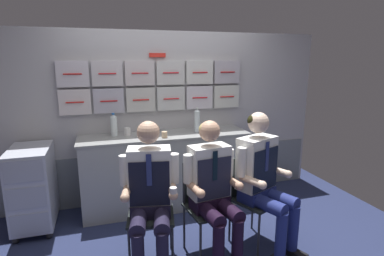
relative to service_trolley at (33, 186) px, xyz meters
name	(u,v)px	position (x,y,z in m)	size (l,w,h in m)	color
ground	(200,256)	(1.55, -0.99, -0.50)	(4.80, 4.80, 0.04)	#232B4D
galley_bulkhead	(165,117)	(1.54, 0.38, 0.60)	(4.20, 0.14, 2.15)	#B2B1B5
galley_counter	(166,170)	(1.48, 0.10, -0.02)	(2.04, 0.53, 0.92)	#9D9F9F
service_trolley	(33,186)	(0.00, 0.00, 0.00)	(0.40, 0.65, 0.90)	black
folding_chair_left	(151,202)	(1.12, -0.86, 0.06)	(0.47, 0.47, 0.87)	#2D2D33
crew_member_left	(150,190)	(1.09, -1.02, 0.25)	(0.52, 0.67, 1.31)	black
folding_chair_right	(205,197)	(1.63, -0.90, 0.06)	(0.45, 0.45, 0.87)	#2D2D33
crew_member_right	(213,186)	(1.65, -1.06, 0.23)	(0.50, 0.64, 1.29)	black
folding_chair_by_counter	(249,189)	(2.11, -0.87, 0.06)	(0.53, 0.53, 0.87)	#2D2D33
crew_member_by_counter	(263,174)	(2.17, -1.01, 0.26)	(0.58, 0.71, 1.33)	black
water_bottle_tall	(114,125)	(0.88, 0.21, 0.57)	(0.08, 0.08, 0.27)	silver
water_bottle_blue_cap	(197,120)	(1.88, 0.11, 0.59)	(0.07, 0.07, 0.30)	silver
espresso_cup_small	(128,131)	(1.04, 0.19, 0.49)	(0.07, 0.07, 0.09)	white
paper_cup_tan	(164,134)	(1.43, -0.06, 0.48)	(0.07, 0.07, 0.07)	tan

